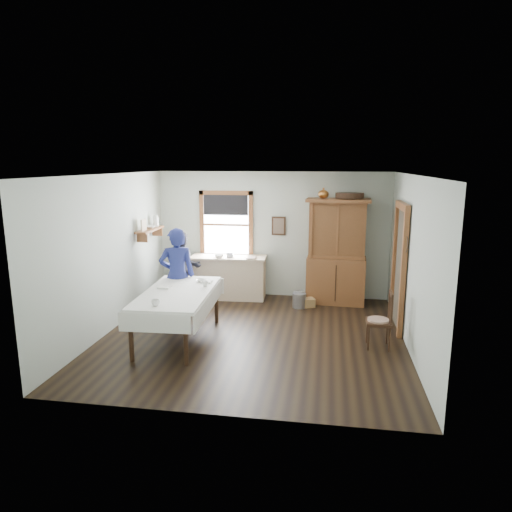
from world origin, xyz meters
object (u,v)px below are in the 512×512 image
Objects in this scene: pail at (299,300)px; spindle_chair at (379,319)px; wicker_basket at (307,303)px; dining_table at (178,316)px; china_hutch at (337,252)px; woman_blue at (177,279)px; work_counter at (229,277)px; figure_dark at (184,271)px.

spindle_chair is at bearing -53.39° from pail.
wicker_basket is at bearing 20.25° from pail.
pail is (1.86, 2.04, -0.27)m from dining_table.
china_hutch is 3.31m from woman_blue.
work_counter is 1.73× the size of spindle_chair.
woman_blue reaches higher than wicker_basket.
dining_table is at bearing -174.45° from spindle_chair.
work_counter is 1.64m from pail.
figure_dark reaches higher than wicker_basket.
wicker_basket is (0.15, 0.06, -0.06)m from pail.
spindle_chair is (0.65, -2.29, -0.62)m from china_hutch.
pail is at bearing 128.52° from spindle_chair.
dining_table is 7.06× the size of pail.
woman_blue is 1.10m from figure_dark.
woman_blue is at bearing 171.45° from spindle_chair.
work_counter is 3.70m from spindle_chair.
spindle_chair is 0.66× the size of figure_dark.
china_hutch is at bearing -11.42° from figure_dark.
china_hutch is at bearing 107.72° from spindle_chair.
figure_dark is (-2.38, -0.12, 0.55)m from pail.
work_counter reaches higher than wicker_basket.
dining_table is 1.29× the size of woman_blue.
dining_table is 3.23m from spindle_chair.
china_hutch is 2.35× the size of spindle_chair.
woman_blue is (-2.15, -1.19, 0.66)m from pail.
work_counter is at bearing 12.36° from figure_dark.
spindle_chair is 0.57× the size of woman_blue.
figure_dark reaches higher than dining_table.
woman_blue reaches higher than pail.
figure_dark is (-3.10, -0.57, -0.39)m from china_hutch.
figure_dark reaches higher than spindle_chair.
china_hutch reaches higher than work_counter.
china_hutch is at bearing -170.02° from woman_blue.
figure_dark is (-3.75, 1.72, 0.23)m from spindle_chair.
woman_blue reaches higher than work_counter.
work_counter is 5.41× the size of pail.
dining_table is 6.92× the size of wicker_basket.
woman_blue is (-2.30, -1.24, 0.72)m from wicker_basket.
dining_table is at bearing -99.55° from work_counter.
woman_blue reaches higher than dining_table.
work_counter is 0.99× the size of woman_blue.
dining_table is (-2.58, -2.49, -0.67)m from china_hutch.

